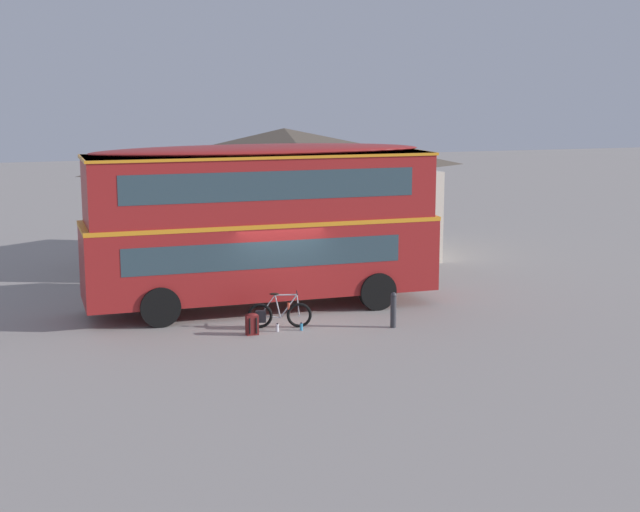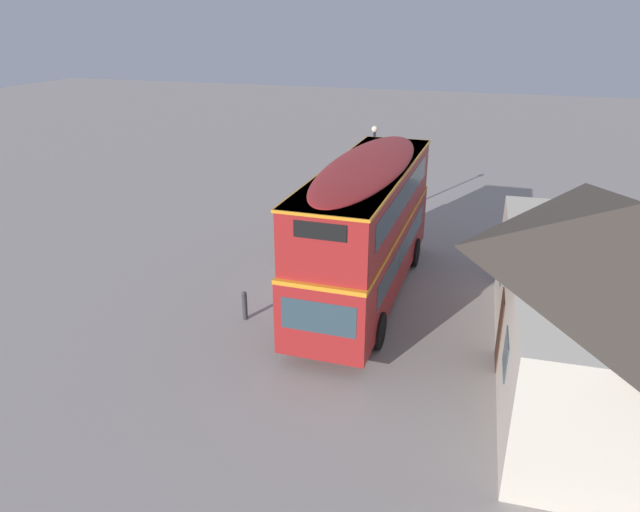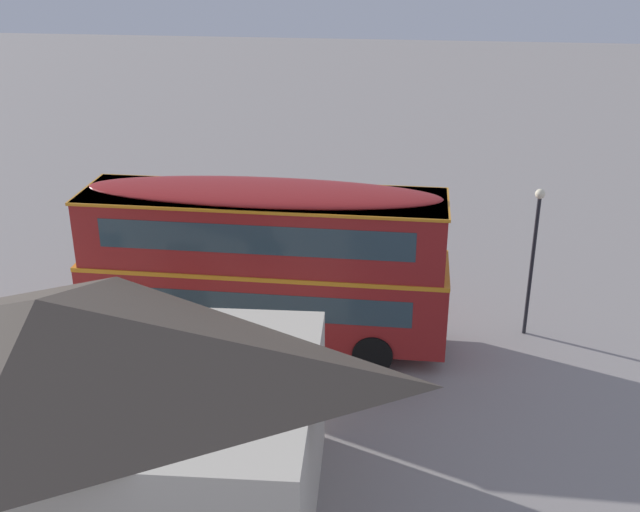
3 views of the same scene
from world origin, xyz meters
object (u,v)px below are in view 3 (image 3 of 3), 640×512
at_px(water_bottle_blue_sports, 271,297).
at_px(water_bottle_clear_plastic, 291,299).
at_px(street_lamp, 534,246).
at_px(double_decker_bus, 264,259).
at_px(backpack_on_ground, 313,294).
at_px(kerb_bollard, 201,276).
at_px(touring_bicycle, 285,296).

relative_size(water_bottle_blue_sports, water_bottle_clear_plastic, 0.96).
bearing_deg(street_lamp, water_bottle_clear_plastic, -9.29).
distance_m(double_decker_bus, water_bottle_clear_plastic, 3.68).
relative_size(backpack_on_ground, kerb_bollard, 0.59).
xyz_separation_m(backpack_on_ground, water_bottle_blue_sports, (1.35, 0.00, -0.20)).
xyz_separation_m(double_decker_bus, touring_bicycle, (-0.20, -2.29, -2.27)).
bearing_deg(double_decker_bus, touring_bicycle, -94.95).
bearing_deg(kerb_bollard, double_decker_bus, 130.77).
distance_m(water_bottle_blue_sports, kerb_bollard, 2.52).
height_order(double_decker_bus, touring_bicycle, double_decker_bus).
xyz_separation_m(touring_bicycle, kerb_bollard, (2.98, -0.93, 0.13)).
bearing_deg(touring_bicycle, backpack_on_ground, -151.23).
xyz_separation_m(double_decker_bus, kerb_bollard, (2.78, -3.22, -2.15)).
relative_size(touring_bicycle, street_lamp, 0.38).
height_order(water_bottle_clear_plastic, kerb_bollard, kerb_bollard).
height_order(water_bottle_blue_sports, kerb_bollard, kerb_bollard).
bearing_deg(backpack_on_ground, water_bottle_blue_sports, 0.15).
distance_m(backpack_on_ground, kerb_bollard, 3.83).
height_order(touring_bicycle, water_bottle_clear_plastic, touring_bicycle).
bearing_deg(backpack_on_ground, touring_bicycle, 28.77).
height_order(backpack_on_ground, street_lamp, street_lamp).
relative_size(touring_bicycle, backpack_on_ground, 2.95).
bearing_deg(double_decker_bus, street_lamp, -168.93).
bearing_deg(water_bottle_clear_plastic, kerb_bollard, -10.64).
xyz_separation_m(water_bottle_blue_sports, water_bottle_clear_plastic, (-0.64, 0.09, 0.00)).
xyz_separation_m(water_bottle_blue_sports, kerb_bollard, (2.44, -0.49, 0.40)).
xyz_separation_m(double_decker_bus, water_bottle_blue_sports, (0.34, -2.74, -2.54)).
bearing_deg(water_bottle_blue_sports, double_decker_bus, 97.01).
xyz_separation_m(touring_bicycle, street_lamp, (-7.30, 0.82, 2.42)).
bearing_deg(kerb_bollard, water_bottle_clear_plastic, 169.36).
height_order(double_decker_bus, water_bottle_clear_plastic, double_decker_bus).
relative_size(water_bottle_blue_sports, kerb_bollard, 0.22).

